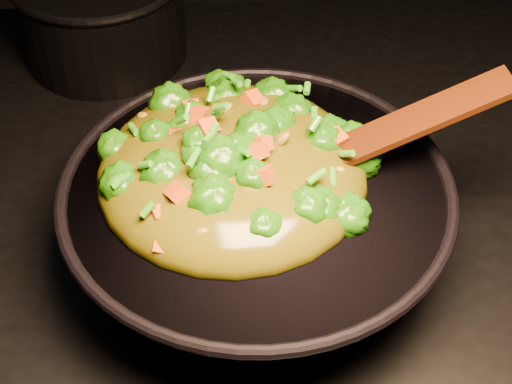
{
  "coord_description": "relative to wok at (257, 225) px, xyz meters",
  "views": [
    {
      "loc": [
        0.08,
        -0.64,
        1.55
      ],
      "look_at": [
        0.11,
        -0.07,
        0.99
      ],
      "focal_mm": 55.0,
      "sensor_mm": 36.0,
      "label": 1
    }
  ],
  "objects": [
    {
      "name": "back_pot",
      "position": [
        -0.19,
        0.4,
        0.01
      ],
      "size": [
        0.26,
        0.26,
        0.13
      ],
      "primitive_type": "cylinder",
      "rotation": [
        0.0,
        0.0,
        0.15
      ],
      "color": "black",
      "rests_on": "stovetop"
    },
    {
      "name": "spatula",
      "position": [
        0.13,
        0.02,
        0.1
      ],
      "size": [
        0.25,
        0.07,
        0.11
      ],
      "primitive_type": "cube",
      "rotation": [
        0.0,
        -0.38,
        0.13
      ],
      "color": "#3A1906",
      "rests_on": "wok"
    },
    {
      "name": "stir_fry",
      "position": [
        -0.02,
        0.02,
        0.1
      ],
      "size": [
        0.28,
        0.28,
        0.09
      ],
      "primitive_type": null,
      "rotation": [
        0.0,
        0.0,
        -0.03
      ],
      "color": "#226907",
      "rests_on": "wok"
    },
    {
      "name": "wok",
      "position": [
        0.0,
        0.0,
        0.0
      ],
      "size": [
        0.49,
        0.49,
        0.11
      ],
      "primitive_type": null,
      "rotation": [
        0.0,
        0.0,
        -0.31
      ],
      "color": "black",
      "rests_on": "stovetop"
    }
  ]
}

